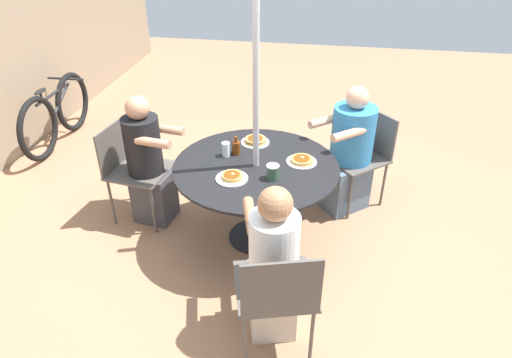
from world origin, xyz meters
TOP-DOWN VIEW (x-y plane):
  - ground_plane at (0.00, 0.00)m, footprint 12.00×12.00m
  - patio_table at (0.00, 0.00)m, footprint 1.29×1.29m
  - umbrella_pole at (0.00, 0.00)m, footprint 0.05×0.05m
  - patio_chair_north at (-1.09, -0.31)m, footprint 0.59×0.59m
  - diner_north at (-0.92, -0.26)m, footprint 0.54×0.42m
  - patio_chair_east at (0.75, -0.86)m, footprint 0.67×0.67m
  - diner_east at (0.63, -0.72)m, footprint 0.60×0.62m
  - patio_chair_south at (0.16, 1.12)m, footprint 0.54×0.54m
  - diner_south at (0.14, 0.95)m, footprint 0.36×0.49m
  - pancake_plate_a at (0.11, -0.34)m, footprint 0.24×0.24m
  - pancake_plate_b at (-0.23, 0.14)m, footprint 0.24×0.24m
  - pancake_plate_c at (0.37, 0.07)m, footprint 0.24×0.24m
  - syrup_bottle at (0.15, 0.19)m, footprint 0.09×0.07m
  - coffee_cup at (-0.17, -0.15)m, footprint 0.09×0.09m
  - drinking_glass_a at (0.11, 0.26)m, footprint 0.07×0.07m
  - bicycle at (1.36, 2.55)m, footprint 1.47×0.44m

SIDE VIEW (x-z plane):
  - ground_plane at x=0.00m, z-range 0.00..0.00m
  - bicycle at x=1.36m, z-range 0.00..0.72m
  - patio_chair_north at x=-1.09m, z-range 0.08..0.95m
  - patio_chair_east at x=0.75m, z-range 0.08..0.95m
  - patio_chair_south at x=0.16m, z-range 0.08..0.95m
  - diner_east at x=0.63m, z-range -0.06..1.10m
  - diner_north at x=-0.92m, z-range -0.04..1.10m
  - diner_south at x=0.14m, z-range -0.04..1.12m
  - patio_table at x=0.00m, z-range 0.26..0.97m
  - pancake_plate_b at x=-0.23m, z-range 0.70..0.75m
  - pancake_plate_a at x=0.11m, z-range 0.70..0.75m
  - pancake_plate_c at x=0.37m, z-range 0.70..0.76m
  - coffee_cup at x=-0.17m, z-range 0.71..0.82m
  - drinking_glass_a at x=0.11m, z-range 0.71..0.82m
  - syrup_bottle at x=0.15m, z-range 0.69..0.85m
  - umbrella_pole at x=0.00m, z-range 0.00..2.22m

